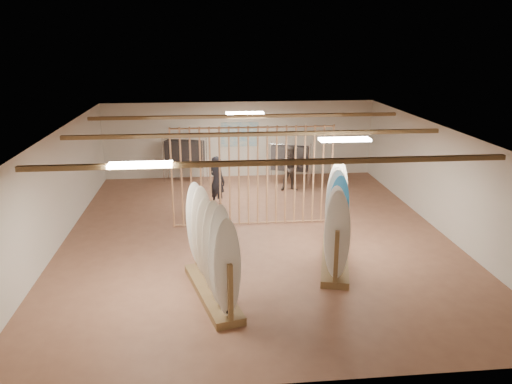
{
  "coord_description": "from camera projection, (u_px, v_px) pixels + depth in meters",
  "views": [
    {
      "loc": [
        -1.25,
        -12.3,
        5.03
      ],
      "look_at": [
        0.0,
        0.0,
        1.2
      ],
      "focal_mm": 35.0,
      "sensor_mm": 36.0,
      "label": 1
    }
  ],
  "objects": [
    {
      "name": "shopper_a",
      "position": [
        217.0,
        178.0,
        15.35
      ],
      "size": [
        0.79,
        0.77,
        1.8
      ],
      "primitive_type": "imported",
      "rotation": [
        0.0,
        0.0,
        2.4
      ],
      "color": "#212228",
      "rests_on": "floor"
    },
    {
      "name": "ceiling",
      "position": [
        256.0,
        131.0,
        12.47
      ],
      "size": [
        12.0,
        12.0,
        0.0
      ],
      "primitive_type": "plane",
      "rotation": [
        3.14,
        0.0,
        0.0
      ],
      "color": "gray",
      "rests_on": "ground"
    },
    {
      "name": "bamboo_partition",
      "position": [
        253.0,
        176.0,
        13.64
      ],
      "size": [
        4.45,
        0.05,
        2.78
      ],
      "color": "tan",
      "rests_on": "ground"
    },
    {
      "name": "shopper_b",
      "position": [
        292.0,
        166.0,
        16.92
      ],
      "size": [
        0.86,
        0.67,
        1.76
      ],
      "primitive_type": "imported",
      "rotation": [
        0.0,
        0.0,
        0.01
      ],
      "color": "#3A312D",
      "rests_on": "floor"
    },
    {
      "name": "wall_front",
      "position": [
        298.0,
        301.0,
        7.18
      ],
      "size": [
        12.0,
        0.0,
        12.0
      ],
      "primitive_type": "plane",
      "rotation": [
        -1.57,
        0.0,
        0.0
      ],
      "color": "beige",
      "rests_on": "ground"
    },
    {
      "name": "floor",
      "position": [
        256.0,
        235.0,
        13.29
      ],
      "size": [
        12.0,
        12.0,
        0.0
      ],
      "primitive_type": "plane",
      "color": "#8D5C44",
      "rests_on": "ground"
    },
    {
      "name": "rack_right",
      "position": [
        336.0,
        233.0,
        11.45
      ],
      "size": [
        1.24,
        2.74,
        2.16
      ],
      "rotation": [
        0.0,
        0.0,
        -0.25
      ],
      "color": "brown",
      "rests_on": "floor"
    },
    {
      "name": "clothing_rack_a",
      "position": [
        185.0,
        154.0,
        17.92
      ],
      "size": [
        1.45,
        0.81,
        1.62
      ],
      "rotation": [
        0.0,
        0.0,
        -0.33
      ],
      "color": "silver",
      "rests_on": "floor"
    },
    {
      "name": "wall_back",
      "position": [
        240.0,
        140.0,
        18.58
      ],
      "size": [
        12.0,
        0.0,
        12.0
      ],
      "primitive_type": "plane",
      "rotation": [
        1.57,
        0.0,
        0.0
      ],
      "color": "beige",
      "rests_on": "ground"
    },
    {
      "name": "rack_left",
      "position": [
        212.0,
        264.0,
        9.95
      ],
      "size": [
        1.2,
        2.64,
        2.08
      ],
      "rotation": [
        0.0,
        0.0,
        0.25
      ],
      "color": "brown",
      "rests_on": "floor"
    },
    {
      "name": "poster",
      "position": [
        240.0,
        134.0,
        18.5
      ],
      "size": [
        1.4,
        0.03,
        0.9
      ],
      "primitive_type": "cube",
      "color": "teal",
      "rests_on": "ground"
    },
    {
      "name": "clothing_rack_b",
      "position": [
        290.0,
        158.0,
        17.51
      ],
      "size": [
        1.35,
        0.77,
        1.51
      ],
      "rotation": [
        0.0,
        0.0,
        -0.34
      ],
      "color": "silver",
      "rests_on": "floor"
    },
    {
      "name": "light_panels",
      "position": [
        256.0,
        133.0,
        12.48
      ],
      "size": [
        1.2,
        0.35,
        0.06
      ],
      "primitive_type": "cube",
      "color": "white",
      "rests_on": "ground"
    },
    {
      "name": "wall_right",
      "position": [
        441.0,
        179.0,
        13.36
      ],
      "size": [
        0.0,
        12.0,
        12.0
      ],
      "primitive_type": "plane",
      "rotation": [
        1.57,
        0.0,
        -1.57
      ],
      "color": "beige",
      "rests_on": "ground"
    },
    {
      "name": "wall_left",
      "position": [
        56.0,
        190.0,
        12.4
      ],
      "size": [
        0.0,
        12.0,
        12.0
      ],
      "primitive_type": "plane",
      "rotation": [
        1.57,
        0.0,
        1.57
      ],
      "color": "beige",
      "rests_on": "ground"
    },
    {
      "name": "ceiling_slats",
      "position": [
        256.0,
        134.0,
        12.49
      ],
      "size": [
        9.5,
        6.12,
        0.1
      ],
      "primitive_type": "cube",
      "color": "brown",
      "rests_on": "ground"
    }
  ]
}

